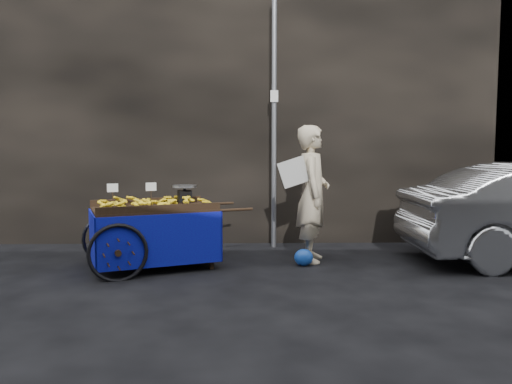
{
  "coord_description": "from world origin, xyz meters",
  "views": [
    {
      "loc": [
        -0.15,
        -6.64,
        1.6
      ],
      "look_at": [
        -0.0,
        0.5,
        0.96
      ],
      "focal_mm": 35.0,
      "sensor_mm": 36.0,
      "label": 1
    }
  ],
  "objects": [
    {
      "name": "vendor",
      "position": [
        0.79,
        0.28,
        0.96
      ],
      "size": [
        0.8,
        0.76,
        1.91
      ],
      "rotation": [
        0.0,
        0.0,
        1.4
      ],
      "color": "#BCAC8C",
      "rests_on": "ground"
    },
    {
      "name": "banana_cart",
      "position": [
        -1.42,
        -0.06,
        0.72
      ],
      "size": [
        2.35,
        1.66,
        1.17
      ],
      "rotation": [
        0.0,
        0.0,
        0.36
      ],
      "color": "black",
      "rests_on": "ground"
    },
    {
      "name": "ground",
      "position": [
        0.0,
        0.0,
        0.0
      ],
      "size": [
        80.0,
        80.0,
        0.0
      ],
      "primitive_type": "plane",
      "color": "black",
      "rests_on": "ground"
    },
    {
      "name": "building_wall",
      "position": [
        0.39,
        2.6,
        2.5
      ],
      "size": [
        13.5,
        2.0,
        5.0
      ],
      "color": "black",
      "rests_on": "ground"
    },
    {
      "name": "street_pole",
      "position": [
        0.3,
        1.3,
        2.01
      ],
      "size": [
        0.12,
        0.1,
        4.0
      ],
      "color": "slate",
      "rests_on": "ground"
    },
    {
      "name": "plastic_bag",
      "position": [
        0.63,
        -0.01,
        0.12
      ],
      "size": [
        0.26,
        0.2,
        0.23
      ],
      "primitive_type": "ellipsoid",
      "color": "#1848B6",
      "rests_on": "ground"
    }
  ]
}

